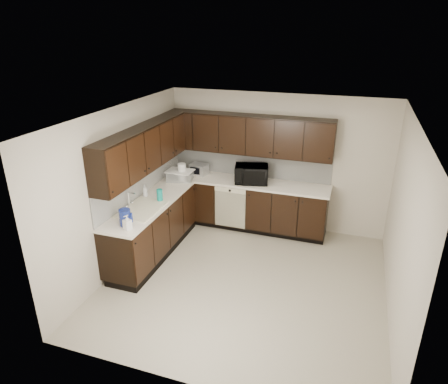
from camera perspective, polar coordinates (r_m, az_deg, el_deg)
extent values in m
plane|color=#A89F8B|center=(6.17, 3.10, -12.57)|extent=(4.00, 4.00, 0.00)
plane|color=white|center=(5.15, 3.69, 10.77)|extent=(4.00, 4.00, 0.00)
cube|color=#B8AF9D|center=(7.37, 7.53, 4.22)|extent=(4.00, 0.02, 2.50)
cube|color=#B8AF9D|center=(6.32, -14.38, 0.50)|extent=(0.02, 4.00, 2.50)
cube|color=#B8AF9D|center=(5.44, 24.18, -4.60)|extent=(0.02, 4.00, 2.50)
cube|color=#B8AF9D|center=(3.91, -4.69, -13.64)|extent=(4.00, 0.02, 2.50)
cube|color=black|center=(7.49, 3.01, -1.87)|extent=(3.00, 0.60, 0.90)
cube|color=black|center=(6.74, -10.21, -5.19)|extent=(0.60, 2.20, 0.90)
cube|color=black|center=(7.69, 3.01, -4.49)|extent=(3.00, 0.54, 0.10)
cube|color=black|center=(6.92, -9.76, -8.16)|extent=(0.54, 2.20, 0.10)
cube|color=silver|center=(7.31, 3.09, 1.48)|extent=(3.03, 0.63, 0.04)
cube|color=silver|center=(6.54, -10.49, -1.54)|extent=(0.63, 2.23, 0.04)
cube|color=beige|center=(7.48, 3.73, 4.09)|extent=(3.00, 0.02, 0.48)
cube|color=beige|center=(6.81, -11.58, 1.76)|extent=(0.02, 2.80, 0.48)
cube|color=black|center=(7.17, 3.52, 8.19)|extent=(3.00, 0.33, 0.70)
cube|color=black|center=(6.42, -11.52, 6.03)|extent=(0.33, 2.47, 0.70)
cube|color=beige|center=(7.27, 0.88, -2.21)|extent=(0.58, 0.02, 0.78)
cube|color=beige|center=(7.13, 0.88, 0.26)|extent=(0.58, 0.03, 0.08)
cylinder|color=black|center=(7.11, 0.84, 0.21)|extent=(0.04, 0.02, 0.04)
cube|color=beige|center=(6.28, -11.64, -2.42)|extent=(0.54, 0.82, 0.03)
cube|color=beige|center=(6.16, -12.49, -3.88)|extent=(0.42, 0.34, 0.16)
cube|color=beige|center=(6.47, -10.72, -2.39)|extent=(0.42, 0.34, 0.16)
cylinder|color=silver|center=(6.34, -13.46, -1.11)|extent=(0.03, 0.03, 0.26)
cylinder|color=silver|center=(6.27, -13.17, -0.17)|extent=(0.14, 0.02, 0.02)
cylinder|color=#B2B2B7|center=(6.15, -12.51, -3.63)|extent=(0.20, 0.20, 0.10)
imported|color=black|center=(7.16, 3.92, 2.57)|extent=(0.66, 0.52, 0.32)
imported|color=gray|center=(5.69, -13.66, -4.23)|extent=(0.13, 0.13, 0.21)
imported|color=gray|center=(6.70, -11.23, 0.18)|extent=(0.10, 0.10, 0.21)
cube|color=silver|center=(7.60, -3.59, 3.29)|extent=(0.35, 0.28, 0.20)
cube|color=white|center=(7.34, -6.30, 2.36)|extent=(0.51, 0.43, 0.18)
cylinder|color=navy|center=(5.80, -13.95, -3.56)|extent=(0.18, 0.18, 0.25)
cylinder|color=#0C857B|center=(6.47, -9.17, -0.49)|extent=(0.12, 0.12, 0.21)
cylinder|color=silver|center=(7.29, -6.03, 2.85)|extent=(0.19, 0.19, 0.32)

